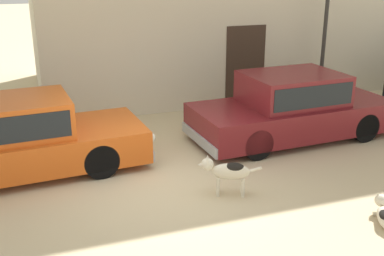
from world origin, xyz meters
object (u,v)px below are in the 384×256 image
Objects in this scene: parked_sedan_second at (292,106)px; street_lamp at (326,16)px; parked_sedan_nearest at (10,138)px; stray_dog_spotted at (227,170)px.

parked_sedan_second is 1.27× the size of street_lamp.
street_lamp reaches higher than parked_sedan_nearest.
stray_dog_spotted is at bearing -142.46° from parked_sedan_second.
parked_sedan_second is 3.30m from street_lamp.
parked_sedan_second is at bearing -115.71° from stray_dog_spotted.
parked_sedan_nearest is at bearing -7.41° from stray_dog_spotted.
parked_sedan_nearest is at bearing -165.30° from street_lamp.
stray_dog_spotted is (3.30, -2.01, -0.26)m from parked_sedan_nearest.
parked_sedan_nearest is 4.99× the size of stray_dog_spotted.
parked_sedan_nearest is 3.88m from stray_dog_spotted.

